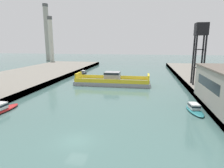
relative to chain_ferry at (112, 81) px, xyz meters
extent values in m
plane|color=#476B66|center=(1.43, -34.26, -1.14)|extent=(400.00, 400.00, 0.00)
cube|color=#423D38|center=(-17.97, -14.26, -0.44)|extent=(0.30, 140.00, 1.40)
cube|color=#423D38|center=(20.83, -14.26, -0.44)|extent=(0.30, 140.00, 1.40)
cube|color=#939399|center=(0.00, 0.00, -0.59)|extent=(22.08, 7.15, 1.10)
cube|color=yellow|center=(-0.02, 3.44, 0.51)|extent=(21.15, 0.26, 1.10)
cube|color=yellow|center=(0.02, -3.44, 0.51)|extent=(21.15, 0.26, 1.10)
cube|color=#939399|center=(0.00, 0.00, 1.32)|extent=(4.43, 3.88, 2.72)
cube|color=black|center=(0.00, 0.00, 2.34)|extent=(4.47, 3.92, 0.60)
cube|color=yellow|center=(10.52, 0.07, 1.06)|extent=(0.53, 4.91, 2.20)
cube|color=yellow|center=(-10.52, -0.07, 1.06)|extent=(0.53, 4.91, 2.20)
ellipsoid|color=red|center=(-15.42, -26.50, -0.85)|extent=(2.66, 7.96, 0.58)
ellipsoid|color=black|center=(-15.14, 19.04, -0.85)|extent=(1.91, 5.81, 0.57)
cube|color=silver|center=(-15.15, 18.60, -0.17)|extent=(1.31, 2.04, 0.79)
cube|color=black|center=(-15.15, 18.60, -0.07)|extent=(1.35, 2.10, 0.24)
ellipsoid|color=#237075|center=(18.59, -20.55, -0.91)|extent=(2.97, 6.63, 0.46)
cube|color=silver|center=(18.53, -20.08, -0.19)|extent=(1.79, 2.42, 0.97)
cube|color=black|center=(18.53, -20.08, -0.07)|extent=(1.84, 2.49, 0.29)
cube|color=black|center=(20.33, -20.38, 4.11)|extent=(0.08, 11.88, 1.74)
cylinder|color=black|center=(22.02, -0.72, 6.58)|extent=(0.44, 0.44, 12.65)
cylinder|color=black|center=(24.28, -0.72, 6.58)|extent=(0.44, 0.44, 12.65)
cylinder|color=black|center=(22.02, -2.97, 6.58)|extent=(0.44, 0.44, 12.65)
cylinder|color=black|center=(24.28, -2.97, 6.58)|extent=(0.44, 0.44, 12.65)
cube|color=black|center=(23.15, -1.85, 4.69)|extent=(2.26, 0.20, 0.20)
cube|color=black|center=(23.15, -1.85, 4.69)|extent=(0.20, 2.26, 0.20)
cube|color=black|center=(23.15, -1.85, 9.37)|extent=(2.26, 0.20, 0.20)
cube|color=black|center=(23.15, -1.85, 9.37)|extent=(0.20, 2.26, 0.20)
cube|color=black|center=(23.15, -1.85, 14.44)|extent=(2.94, 2.94, 3.06)
cylinder|color=black|center=(21.38, -23.45, 0.53)|extent=(0.28, 0.28, 0.55)
sphere|color=black|center=(21.38, -23.45, 0.81)|extent=(0.32, 0.32, 0.32)
cylinder|color=#9E998E|center=(-62.39, 78.91, 18.75)|extent=(3.53, 3.53, 39.78)
cylinder|color=#4C4C4C|center=(-62.39, 78.91, 37.64)|extent=(3.82, 3.82, 2.00)
cylinder|color=beige|center=(-48.77, 57.91, 12.97)|extent=(2.68, 2.68, 28.21)
cylinder|color=#4C4C4C|center=(-48.77, 57.91, 26.07)|extent=(2.89, 2.89, 2.00)
camera|label=1|loc=(9.74, -55.23, 10.82)|focal=30.82mm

